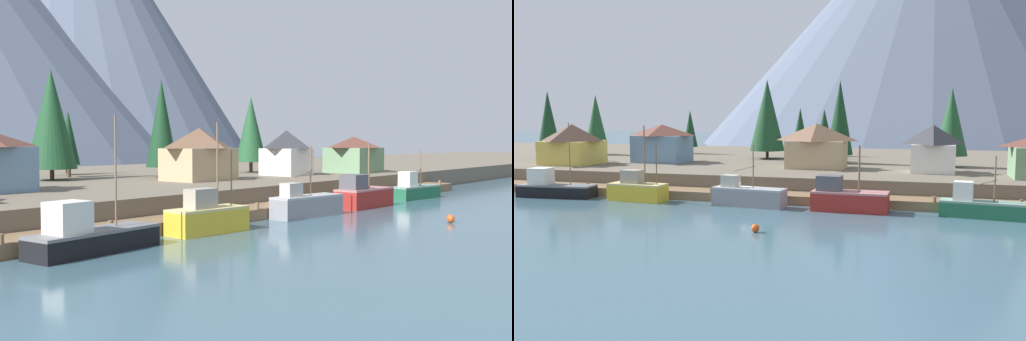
% 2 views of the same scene
% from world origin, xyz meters
% --- Properties ---
extents(ground_plane, '(400.00, 400.00, 1.00)m').
position_xyz_m(ground_plane, '(0.00, 20.00, -0.50)').
color(ground_plane, '#3D5B6B').
extents(dock, '(80.00, 4.00, 1.60)m').
position_xyz_m(dock, '(0.00, 1.99, 0.50)').
color(dock, brown).
rests_on(dock, ground_plane).
extents(shoreline_bank, '(400.00, 56.00, 2.50)m').
position_xyz_m(shoreline_bank, '(0.00, 32.00, 1.25)').
color(shoreline_bank, '#665B4C').
rests_on(shoreline_bank, ground_plane).
extents(mountain_west_peak, '(92.68, 92.68, 46.39)m').
position_xyz_m(mountain_west_peak, '(-7.61, 135.31, 23.20)').
color(mountain_west_peak, '#4C566B').
rests_on(mountain_west_peak, ground_plane).
extents(mountain_central_peak, '(159.60, 159.60, 88.40)m').
position_xyz_m(mountain_central_peak, '(20.42, 144.56, 44.20)').
color(mountain_central_peak, slate).
rests_on(mountain_central_peak, ground_plane).
extents(fishing_boat_black, '(9.29, 3.42, 8.77)m').
position_xyz_m(fishing_boat_black, '(-23.27, -1.89, 1.10)').
color(fishing_boat_black, black).
rests_on(fishing_boat_black, ground_plane).
extents(fishing_boat_yellow, '(6.77, 3.00, 8.52)m').
position_xyz_m(fishing_boat_yellow, '(-12.33, -1.63, 1.23)').
color(fishing_boat_yellow, gold).
rests_on(fishing_boat_yellow, ground_plane).
extents(fishing_boat_grey, '(8.09, 3.12, 6.61)m').
position_xyz_m(fishing_boat_grey, '(0.91, -1.67, 1.13)').
color(fishing_boat_grey, gray).
rests_on(fishing_boat_grey, ground_plane).
extents(fishing_boat_red, '(7.69, 3.03, 6.69)m').
position_xyz_m(fishing_boat_red, '(11.49, -1.65, 1.30)').
color(fishing_boat_red, maroon).
rests_on(fishing_boat_red, ground_plane).
extents(fishing_boat_green, '(7.95, 3.18, 5.92)m').
position_xyz_m(fishing_boat_green, '(24.07, -1.67, 1.07)').
color(fishing_boat_green, '#1E5B3D').
rests_on(fishing_boat_green, ground_plane).
extents(house_tan, '(8.02, 5.76, 6.04)m').
position_xyz_m(house_tan, '(4.85, 16.07, 5.59)').
color(house_tan, tan).
rests_on(house_tan, shoreline_bank).
extents(house_yellow, '(7.55, 7.30, 5.82)m').
position_xyz_m(house_yellow, '(-30.69, 12.08, 5.48)').
color(house_yellow, gold).
rests_on(house_yellow, shoreline_bank).
extents(house_white, '(5.45, 5.55, 5.96)m').
position_xyz_m(house_white, '(19.91, 14.65, 5.55)').
color(house_white, silver).
rests_on(house_white, shoreline_bank).
extents(house_blue, '(7.96, 6.36, 5.71)m').
position_xyz_m(house_blue, '(-19.62, 18.77, 5.41)').
color(house_blue, '#6689A8').
rests_on(house_blue, shoreline_bank).
extents(conifer_near_left, '(3.51, 3.51, 11.02)m').
position_xyz_m(conifer_near_left, '(-40.23, 19.07, 8.78)').
color(conifer_near_left, '#4C3823').
rests_on(conifer_near_left, shoreline_bank).
extents(conifer_near_right, '(3.82, 3.82, 10.75)m').
position_xyz_m(conifer_near_right, '(-38.35, 29.56, 8.76)').
color(conifer_near_right, '#4C3823').
rests_on(conifer_near_right, shoreline_bank).
extents(conifer_mid_left, '(4.51, 4.51, 10.87)m').
position_xyz_m(conifer_mid_left, '(22.36, 22.80, 8.71)').
color(conifer_mid_left, '#4C3823').
rests_on(conifer_mid_left, shoreline_bank).
extents(conifer_mid_right, '(2.63, 2.63, 8.32)m').
position_xyz_m(conifer_mid_right, '(-1.27, 32.75, 7.59)').
color(conifer_mid_right, '#4C3823').
rests_on(conifer_mid_right, shoreline_bank).
extents(conifer_back_left, '(2.67, 2.67, 8.05)m').
position_xyz_m(conifer_back_left, '(-22.83, 36.09, 7.13)').
color(conifer_back_left, '#4C3823').
rests_on(conifer_back_left, shoreline_bank).
extents(conifer_back_right, '(5.74, 5.74, 12.87)m').
position_xyz_m(conifer_back_right, '(-5.96, 29.14, 9.60)').
color(conifer_back_right, '#4C3823').
rests_on(conifer_back_right, shoreline_bank).
extents(conifer_centre, '(3.98, 3.98, 12.30)m').
position_xyz_m(conifer_centre, '(6.68, 24.40, 9.27)').
color(conifer_centre, '#4C3823').
rests_on(conifer_centre, shoreline_bank).
extents(conifer_far_left, '(3.29, 3.29, 8.17)m').
position_xyz_m(conifer_far_left, '(1.91, 37.73, 7.25)').
color(conifer_far_left, '#4C3823').
rests_on(conifer_far_left, shoreline_bank).
extents(channel_buoy, '(0.70, 0.70, 0.70)m').
position_xyz_m(channel_buoy, '(5.57, -13.65, 0.35)').
color(channel_buoy, '#E04C19').
rests_on(channel_buoy, ground_plane).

